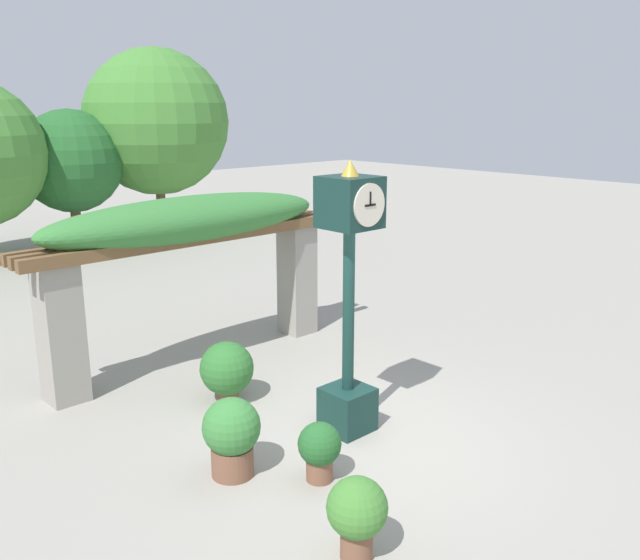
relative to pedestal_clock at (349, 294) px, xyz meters
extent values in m
plane|color=gray|center=(-0.09, -0.29, -1.76)|extent=(60.00, 60.00, 0.00)
cube|color=#14332D|center=(0.00, 0.00, -1.49)|extent=(0.55, 0.55, 0.55)
cylinder|color=#14332D|center=(0.00, 0.00, -0.23)|extent=(0.14, 0.14, 1.97)
cylinder|color=gold|center=(0.00, 0.00, 0.78)|extent=(0.23, 0.23, 0.04)
cube|color=#14332D|center=(0.00, 0.00, 1.10)|extent=(0.60, 0.60, 0.60)
cylinder|color=beige|center=(0.00, -0.31, 1.10)|extent=(0.49, 0.02, 0.49)
cylinder|color=beige|center=(0.00, 0.31, 1.10)|extent=(0.49, 0.02, 0.49)
cube|color=black|center=(0.00, -0.32, 1.10)|extent=(0.17, 0.01, 0.02)
cube|color=black|center=(0.00, -0.32, 1.17)|extent=(0.02, 0.01, 0.15)
cone|color=gold|center=(0.00, 0.00, 1.49)|extent=(0.21, 0.21, 0.19)
cube|color=gray|center=(-2.20, 3.25, -0.80)|extent=(0.51, 0.51, 1.93)
cube|color=gray|center=(2.02, 3.25, -0.80)|extent=(0.51, 0.51, 1.93)
cube|color=brown|center=(-0.09, 3.00, 0.25)|extent=(5.33, 0.13, 0.17)
cube|color=brown|center=(-0.09, 3.25, 0.25)|extent=(5.33, 0.13, 0.17)
cube|color=brown|center=(-0.09, 3.50, 0.25)|extent=(5.33, 0.13, 0.17)
ellipsoid|color=#387A38|center=(-0.09, 3.25, 0.51)|extent=(4.73, 1.11, 0.70)
cylinder|color=brown|center=(-0.60, 1.72, -1.66)|extent=(0.30, 0.30, 0.20)
sphere|color=#2D6B2D|center=(-0.60, 1.72, -1.29)|extent=(0.74, 0.74, 0.74)
cylinder|color=brown|center=(-1.71, -1.80, -1.61)|extent=(0.29, 0.29, 0.30)
sphere|color=#427F33|center=(-1.71, -1.80, -1.26)|extent=(0.55, 0.55, 0.55)
cylinder|color=brown|center=(-1.06, -0.62, -1.64)|extent=(0.29, 0.29, 0.25)
sphere|color=#235B28|center=(-1.06, -0.62, -1.34)|extent=(0.47, 0.47, 0.47)
cylinder|color=brown|center=(-1.68, 0.11, -1.60)|extent=(0.47, 0.47, 0.34)
sphere|color=#387A38|center=(-1.68, 0.11, -1.19)|extent=(0.64, 0.64, 0.64)
cylinder|color=brown|center=(2.33, 13.05, -1.04)|extent=(0.28, 0.28, 1.44)
sphere|color=#235B28|center=(2.33, 13.05, 0.66)|extent=(2.82, 2.82, 2.82)
cylinder|color=brown|center=(4.98, 12.93, -0.80)|extent=(0.28, 0.28, 1.93)
sphere|color=#427F33|center=(4.98, 12.93, 1.66)|extent=(4.29, 4.29, 4.29)
camera|label=1|loc=(-5.54, -5.42, 2.19)|focal=38.00mm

